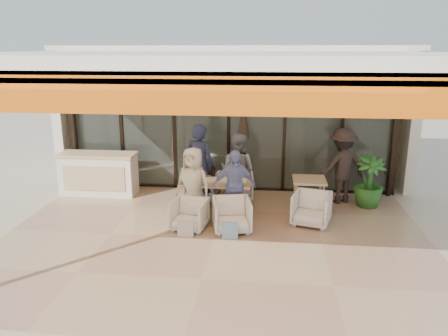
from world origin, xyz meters
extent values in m
plane|color=#C6B293|center=(0.00, 0.00, 0.00)|extent=(70.00, 70.00, 0.00)
cube|color=tan|center=(0.00, 0.00, 0.01)|extent=(8.00, 6.00, 0.01)
cube|color=silver|center=(0.00, 0.00, 3.30)|extent=(8.00, 6.00, 0.20)
cube|color=#DE5C0B|center=(0.00, -2.94, 3.02)|extent=(8.00, 0.12, 0.45)
cube|color=orange|center=(0.00, -2.25, 3.14)|extent=(8.00, 1.50, 0.06)
cylinder|color=black|center=(-3.88, 2.88, 1.60)|extent=(0.12, 0.12, 3.20)
cylinder|color=black|center=(3.88, 2.88, 1.60)|extent=(0.12, 0.12, 3.20)
cube|color=#9EADA3|center=(0.00, 3.00, 1.60)|extent=(8.00, 0.03, 3.20)
cube|color=black|center=(0.00, 3.00, 0.04)|extent=(8.00, 0.10, 0.08)
cube|color=black|center=(0.00, 3.00, 3.16)|extent=(8.00, 0.10, 0.08)
cube|color=black|center=(-4.00, 3.00, 1.60)|extent=(0.08, 0.10, 3.20)
cube|color=black|center=(-2.70, 3.00, 1.60)|extent=(0.08, 0.10, 3.20)
cube|color=black|center=(-1.35, 3.00, 1.60)|extent=(0.08, 0.10, 3.20)
cube|color=black|center=(0.00, 3.00, 1.60)|extent=(0.08, 0.10, 3.20)
cube|color=black|center=(1.35, 3.00, 1.60)|extent=(0.08, 0.10, 3.20)
cube|color=black|center=(2.70, 3.00, 1.60)|extent=(0.08, 0.10, 3.20)
cube|color=black|center=(4.00, 3.00, 1.60)|extent=(0.08, 0.10, 3.20)
cube|color=silver|center=(0.00, 6.50, 1.70)|extent=(9.00, 0.25, 3.40)
cube|color=silver|center=(-4.40, 4.75, 1.70)|extent=(0.25, 3.50, 3.40)
cube|color=silver|center=(4.40, 4.75, 1.70)|extent=(0.25, 3.50, 3.40)
cube|color=silver|center=(0.00, 4.75, 3.40)|extent=(9.00, 3.50, 0.25)
cube|color=tan|center=(0.00, 4.75, 0.01)|extent=(8.00, 3.50, 0.02)
cylinder|color=silver|center=(-1.60, 4.60, 1.50)|extent=(0.40, 0.40, 3.00)
cylinder|color=silver|center=(1.80, 4.60, 1.50)|extent=(0.40, 0.40, 3.00)
cylinder|color=black|center=(-1.20, 4.20, 3.00)|extent=(0.03, 0.03, 0.70)
cube|color=black|center=(-1.20, 4.20, 2.55)|extent=(0.30, 0.30, 0.40)
sphere|color=#FFBF72|center=(-1.20, 4.20, 2.55)|extent=(0.18, 0.18, 0.18)
cylinder|color=black|center=(2.30, 4.20, 3.00)|extent=(0.03, 0.03, 0.70)
cube|color=black|center=(2.30, 4.20, 2.55)|extent=(0.30, 0.30, 0.40)
sphere|color=#FFBF72|center=(2.30, 4.20, 2.55)|extent=(0.18, 0.18, 0.18)
cylinder|color=black|center=(0.30, 4.00, 0.05)|extent=(0.40, 0.40, 0.05)
cylinder|color=black|center=(0.30, 4.00, 1.05)|extent=(0.04, 0.04, 2.10)
cone|color=#F14315|center=(0.30, 4.00, 1.70)|extent=(0.32, 0.32, 1.10)
cube|color=silver|center=(-3.10, 2.30, 0.50)|extent=(1.80, 0.60, 1.00)
cube|color=tan|center=(-3.10, 2.30, 1.01)|extent=(1.85, 0.65, 0.06)
cube|color=tan|center=(-3.10, 1.99, 0.50)|extent=(1.50, 0.02, 0.60)
cube|color=tan|center=(-0.12, 1.39, 0.72)|extent=(1.50, 0.90, 0.05)
cube|color=white|center=(-0.12, 1.39, 0.74)|extent=(1.30, 0.35, 0.01)
cylinder|color=tan|center=(-0.74, 1.07, 0.35)|extent=(0.06, 0.06, 0.70)
cylinder|color=tan|center=(0.50, 1.07, 0.35)|extent=(0.06, 0.06, 0.70)
cylinder|color=tan|center=(-0.74, 1.71, 0.35)|extent=(0.06, 0.06, 0.70)
cylinder|color=tan|center=(0.50, 1.71, 0.35)|extent=(0.06, 0.06, 0.70)
cylinder|color=white|center=(-0.57, 1.24, 0.81)|extent=(0.06, 0.06, 0.11)
cylinder|color=white|center=(-0.37, 1.59, 0.81)|extent=(0.06, 0.06, 0.11)
cylinder|color=white|center=(-0.07, 1.29, 0.81)|extent=(0.06, 0.06, 0.11)
cylinder|color=white|center=(0.18, 1.57, 0.81)|extent=(0.06, 0.06, 0.11)
cylinder|color=white|center=(0.38, 1.19, 0.81)|extent=(0.06, 0.06, 0.11)
cylinder|color=white|center=(-0.67, 1.44, 0.81)|extent=(0.06, 0.06, 0.11)
cylinder|color=#8F4314|center=(-0.67, 1.54, 0.83)|extent=(0.07, 0.07, 0.16)
cylinder|color=black|center=(-0.22, 1.67, 0.83)|extent=(0.09, 0.09, 0.17)
cylinder|color=black|center=(-0.22, 1.67, 0.93)|extent=(0.10, 0.10, 0.01)
cylinder|color=white|center=(-0.57, 1.09, 0.76)|extent=(0.22, 0.22, 0.01)
cylinder|color=white|center=(0.33, 1.09, 0.76)|extent=(0.22, 0.22, 0.01)
cylinder|color=white|center=(-0.57, 1.71, 0.76)|extent=(0.22, 0.22, 0.01)
cylinder|color=white|center=(0.33, 1.71, 0.76)|extent=(0.22, 0.22, 0.01)
imported|color=white|center=(-0.54, 2.34, 0.35)|extent=(0.76, 0.72, 0.70)
imported|color=white|center=(0.30, 2.34, 0.34)|extent=(0.71, 0.68, 0.69)
imported|color=white|center=(-0.54, 0.44, 0.34)|extent=(0.74, 0.70, 0.67)
imported|color=white|center=(0.30, 0.44, 0.36)|extent=(0.83, 0.79, 0.73)
imported|color=#1A203B|center=(-0.54, 1.84, 0.94)|extent=(0.79, 0.64, 1.88)
imported|color=slate|center=(0.30, 1.84, 0.84)|extent=(0.99, 0.88, 1.68)
imported|color=beige|center=(-0.54, 0.94, 0.77)|extent=(0.87, 0.70, 1.55)
imported|color=#6A72B1|center=(0.30, 0.94, 0.76)|extent=(0.95, 0.57, 1.51)
cube|color=silver|center=(-0.54, 0.04, 0.17)|extent=(0.30, 0.10, 0.34)
cube|color=#99BFD8|center=(0.30, 0.04, 0.17)|extent=(0.30, 0.10, 0.34)
cube|color=tan|center=(1.87, 1.68, 0.72)|extent=(0.70, 0.70, 0.05)
cylinder|color=tan|center=(1.59, 1.40, 0.35)|extent=(0.05, 0.05, 0.70)
cylinder|color=tan|center=(2.15, 1.40, 0.35)|extent=(0.05, 0.05, 0.70)
cylinder|color=tan|center=(1.59, 1.96, 0.35)|extent=(0.05, 0.05, 0.70)
cylinder|color=tan|center=(2.15, 1.96, 0.35)|extent=(0.05, 0.05, 0.70)
imported|color=white|center=(1.87, 0.93, 0.37)|extent=(0.87, 0.84, 0.74)
imported|color=black|center=(2.65, 2.31, 0.88)|extent=(1.29, 1.02, 1.75)
imported|color=#1E5919|center=(3.23, 2.09, 0.59)|extent=(0.76, 0.76, 1.18)
camera|label=1|loc=(0.97, -7.47, 3.48)|focal=35.00mm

